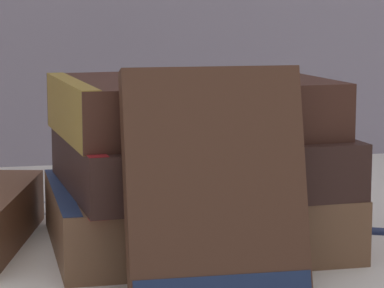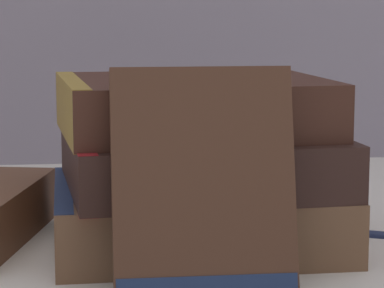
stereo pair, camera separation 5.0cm
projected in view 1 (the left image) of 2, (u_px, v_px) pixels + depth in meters
ground_plane at (123, 262)px, 0.60m from camera, size 3.00×3.00×0.00m
book_flat_bottom at (187, 215)px, 0.64m from camera, size 0.20×0.17×0.04m
book_flat_middle at (192, 160)px, 0.62m from camera, size 0.19×0.18×0.04m
book_flat_top at (184, 106)px, 0.62m from camera, size 0.19×0.16×0.04m
book_leaning_front at (215, 190)px, 0.53m from camera, size 0.11×0.05×0.13m
pocket_watch at (235, 74)px, 0.62m from camera, size 0.05×0.05×0.01m
reading_glasses at (79, 205)px, 0.76m from camera, size 0.10×0.05×0.00m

